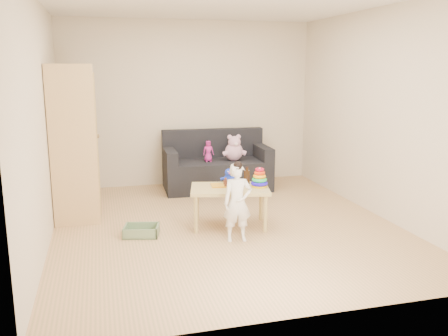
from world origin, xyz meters
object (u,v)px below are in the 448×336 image
object	(u,v)px
wardrobe	(75,141)
toddler	(237,204)
play_table	(230,207)
sofa	(217,175)

from	to	relation	value
wardrobe	toddler	world-z (taller)	wardrobe
wardrobe	toddler	bearing A→B (deg)	-40.84
toddler	play_table	bearing A→B (deg)	89.70
wardrobe	toddler	size ratio (longest dim) A/B	2.27
wardrobe	toddler	xyz separation A→B (m)	(1.72, -1.48, -0.53)
wardrobe	sofa	distance (m)	2.31
play_table	wardrobe	bearing A→B (deg)	150.33
play_table	toddler	xyz separation A→B (m)	(-0.05, -0.48, 0.18)
toddler	sofa	bearing A→B (deg)	86.97
wardrobe	sofa	xyz separation A→B (m)	(2.05, 0.78, -0.73)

